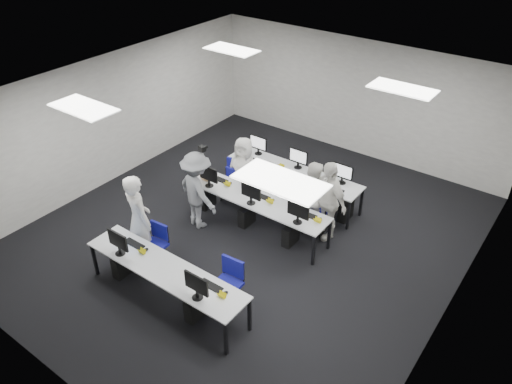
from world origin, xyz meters
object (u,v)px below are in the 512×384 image
Objects in this scene: chair_1 at (228,293)px; photographer at (197,190)px; student_2 at (244,170)px; chair_6 at (274,197)px; student_0 at (139,219)px; chair_0 at (156,252)px; chair_7 at (318,213)px; student_1 at (312,196)px; chair_3 at (280,205)px; chair_4 at (315,220)px; chair_5 at (238,187)px; chair_2 at (233,186)px; desk_mid at (256,201)px; student_3 at (328,200)px; desk_front at (165,271)px.

photographer is (-1.97, 1.48, 0.56)m from chair_1.
student_2 is at bearing -84.13° from photographer.
student_0 is (-1.03, -2.94, 0.67)m from chair_6.
photographer is (-0.18, 1.43, 0.58)m from chair_0.
chair_7 reaches higher than chair_0.
student_1 is at bearing -147.05° from chair_7.
chair_3 is at bearing 101.51° from chair_1.
chair_3 is at bearing -119.15° from photographer.
chair_5 is (-2.07, 0.05, -0.01)m from chair_4.
chair_2 reaches higher than chair_3.
chair_2 is at bearing -75.27° from student_0.
chair_3 is at bearing 77.64° from desk_mid.
chair_3 is 0.54× the size of photographer.
chair_7 is at bearing -110.75° from student_0.
chair_6 is (-0.30, 0.22, -0.03)m from chair_3.
photographer is at bearing -92.12° from chair_5.
student_1 is (1.99, 0.09, 0.48)m from chair_2.
chair_2 reaches higher than chair_6.
chair_2 is (-1.12, 0.64, -0.39)m from desk_mid.
student_2 reaches higher than chair_7.
student_2 is at bearing -2.73° from chair_2.
chair_5 is at bearing 120.79° from chair_1.
photographer is (-2.32, -1.26, -0.01)m from student_3.
chair_6 is 0.54× the size of student_1.
chair_4 is at bearing -14.48° from student_2.
chair_0 reaches higher than chair_4.
photographer is at bearing -78.95° from student_0.
student_0 reaches higher than chair_3.
desk_front is at bearing 171.31° from student_0.
student_3 is at bearing 78.47° from chair_1.
photographer reaches higher than chair_5.
student_2 is (-1.85, -0.15, 0.47)m from chair_7.
photographer is (-1.06, 2.00, 0.17)m from desk_front.
chair_0 is 1.55m from photographer.
student_3 is (0.25, -0.01, 0.59)m from chair_4.
student_1 is at bearing 53.53° from chair_0.
chair_7 is 3.68m from student_0.
chair_7 is (1.86, 2.88, 0.04)m from chair_0.
photographer reaches higher than chair_0.
student_3 is 1.01× the size of photographer.
chair_3 reaches higher than chair_5.
chair_7 reaches higher than chair_3.
chair_2 is 1.00m from chair_6.
desk_front is 2.06× the size of student_2.
chair_6 is (0.72, 2.91, -0.00)m from chair_0.
student_3 is (0.41, -0.07, 0.09)m from student_1.
chair_3 is at bearing 87.45° from desk_front.
chair_5 is 0.55m from student_2.
student_0 reaches higher than chair_2.
student_0 is 1.47m from photographer.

